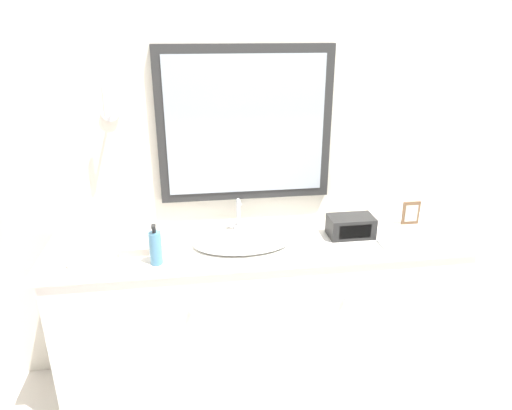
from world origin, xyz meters
name	(u,v)px	position (x,y,z in m)	size (l,w,h in m)	color
wall_back	(254,154)	(0.00, 0.55, 1.28)	(8.00, 0.18, 2.55)	silver
vanity_counter	(262,314)	(0.00, 0.27, 0.45)	(2.16, 0.51, 0.89)	silver
sink_basin	(242,240)	(-0.11, 0.25, 0.91)	(0.50, 0.35, 0.19)	white
soap_bottle	(156,247)	(-0.52, 0.10, 0.97)	(0.06, 0.06, 0.20)	teal
appliance_box	(351,226)	(0.47, 0.26, 0.95)	(0.23, 0.14, 0.11)	black
picture_frame	(411,213)	(0.85, 0.36, 0.96)	(0.10, 0.01, 0.13)	brown
hand_towel_near_sink	(87,258)	(-0.84, 0.15, 0.92)	(0.15, 0.11, 0.05)	white
hand_towel_far_corner	(135,248)	(-0.63, 0.25, 0.91)	(0.15, 0.13, 0.04)	#B7A899
metal_tray	(394,244)	(0.65, 0.13, 0.90)	(0.14, 0.11, 0.01)	silver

